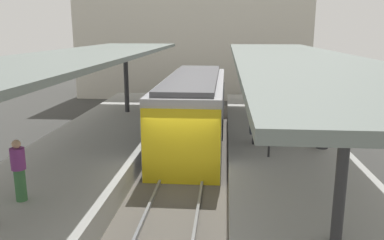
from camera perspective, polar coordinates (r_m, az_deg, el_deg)
The scene contains 15 objects.
ground_plane at distance 13.67m, azimuth -1.53°, elevation -9.82°, with size 80.00×80.00×0.00m, color #383835.
platform_left at distance 14.39m, azimuth -16.87°, elevation -7.07°, with size 4.40×28.00×1.00m, color #9E9E99.
platform_right at distance 13.61m, azimuth 14.73°, elevation -8.10°, with size 4.40×28.00×1.00m, color #9E9E99.
track_ballast at distance 13.63m, azimuth -1.53°, elevation -9.43°, with size 3.20×28.00×0.20m, color #59544C.
rail_near_side at distance 13.66m, azimuth -4.57°, elevation -8.65°, with size 0.08×28.00×0.14m, color slate.
rail_far_side at distance 13.51m, azimuth 1.54°, elevation -8.86°, with size 0.08×28.00×0.14m, color slate.
commuter_train at distance 17.94m, azimuth 0.22°, elevation 1.53°, with size 2.78×10.43×3.10m.
canopy_left at distance 14.90m, azimuth -15.87°, elevation 8.86°, with size 4.18×21.00×3.47m.
canopy_right at distance 14.15m, azimuth 14.69°, elevation 8.64°, with size 4.18×21.00×3.45m.
platform_bench at distance 15.38m, azimuth 11.00°, elevation -1.68°, with size 1.40×0.41×0.86m.
platform_sign at distance 13.47m, azimuth 11.40°, elevation 1.28°, with size 0.90×0.08×2.21m.
litter_bin at distance 15.30m, azimuth 18.52°, elevation -2.45°, with size 0.44×0.44×0.80m, color #2D2D30.
passenger_near_bench at distance 16.75m, azimuth 17.46°, elevation 0.50°, with size 0.36×0.36×1.63m.
passenger_mid_platform at distance 10.93m, azimuth -23.97°, elevation -6.63°, with size 0.36×0.36×1.63m.
station_building_backdrop at distance 32.62m, azimuth 0.23°, elevation 13.39°, with size 18.00×6.00×11.00m, color beige.
Camera 1 is at (1.43, -12.51, 5.31)m, focal length 36.51 mm.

